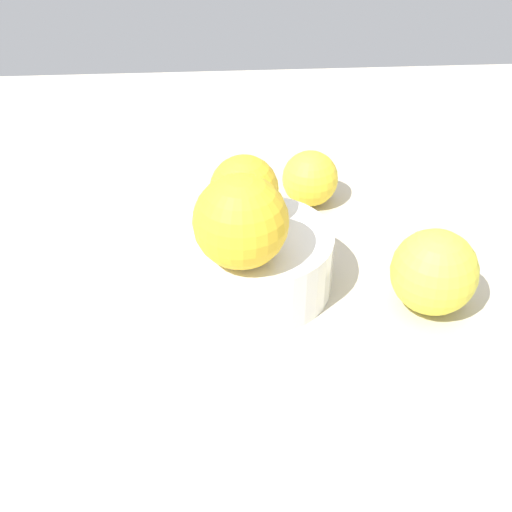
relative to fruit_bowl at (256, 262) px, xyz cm
name	(u,v)px	position (x,y,z in cm)	size (l,w,h in cm)	color
ground_plane	(256,294)	(0.00, 0.00, -3.86)	(110.00, 110.00, 2.00)	#BCB29E
fruit_bowl	(256,262)	(0.00, 0.00, 0.00)	(14.43, 14.43, 5.98)	white
orange_in_bowl_0	(241,222)	(3.83, -1.53, 7.21)	(8.20, 8.20, 8.20)	yellow
orange_in_bowl_1	(244,189)	(-2.85, -0.92, 6.34)	(6.44, 6.44, 6.44)	yellow
orange_loose_0	(434,272)	(3.96, 15.88, 1.11)	(7.94, 7.94, 7.94)	yellow
orange_loose_1	(310,178)	(-14.78, 7.03, 0.28)	(6.28, 6.28, 6.28)	yellow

